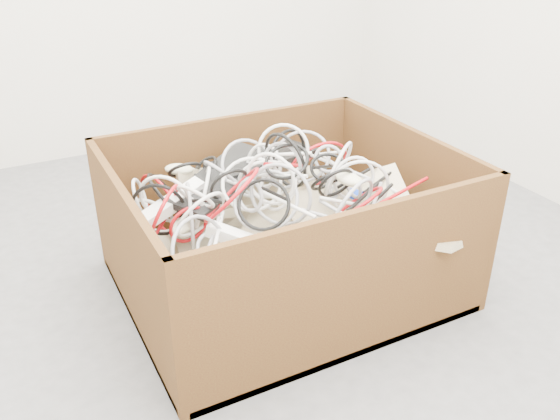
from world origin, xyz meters
name	(u,v)px	position (x,y,z in m)	size (l,w,h in m)	color
ground	(256,269)	(0.00, 0.00, 0.00)	(3.00, 3.00, 0.00)	#525255
cardboard_box	(279,253)	(0.03, -0.14, 0.14)	(1.10, 0.92, 0.52)	#3C1B0F
keyboard_pile	(285,214)	(0.06, -0.12, 0.28)	(0.93, 0.90, 0.33)	#C8BD8D
mice_scatter	(285,208)	(0.03, -0.19, 0.34)	(0.81, 0.72, 0.20)	beige
power_strip_left	(167,206)	(-0.34, -0.05, 0.37)	(0.29, 0.05, 0.04)	white
power_strip_right	(247,242)	(-0.18, -0.34, 0.35)	(0.26, 0.05, 0.04)	white
vga_plug	(355,194)	(0.28, -0.23, 0.35)	(0.04, 0.04, 0.02)	#0D37D1
cable_tangle	(255,189)	(-0.05, -0.12, 0.40)	(1.00, 0.82, 0.52)	silver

